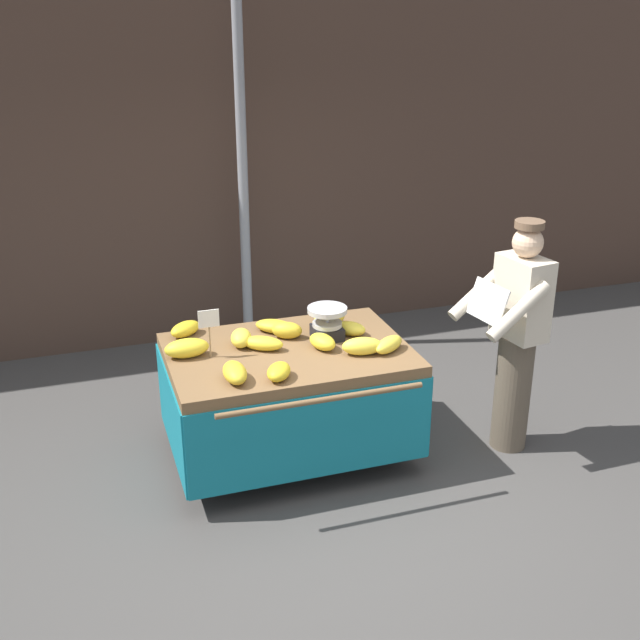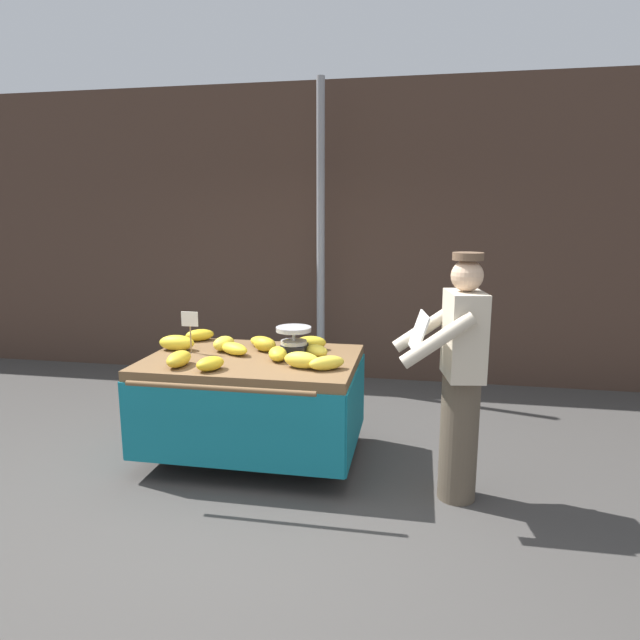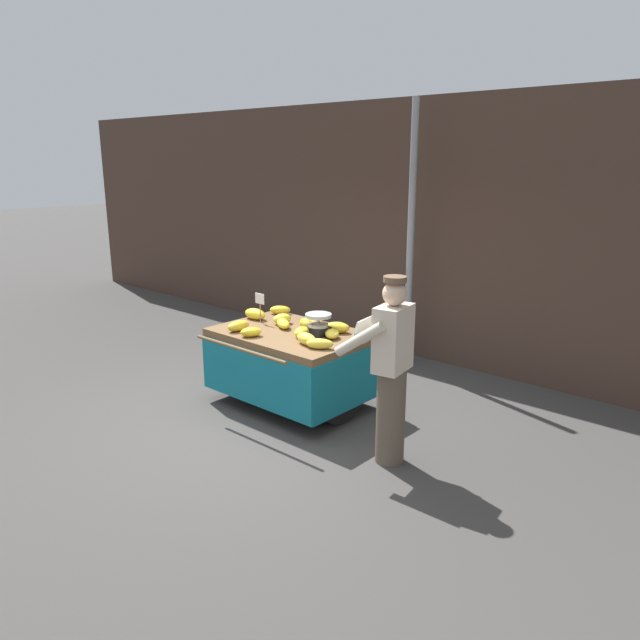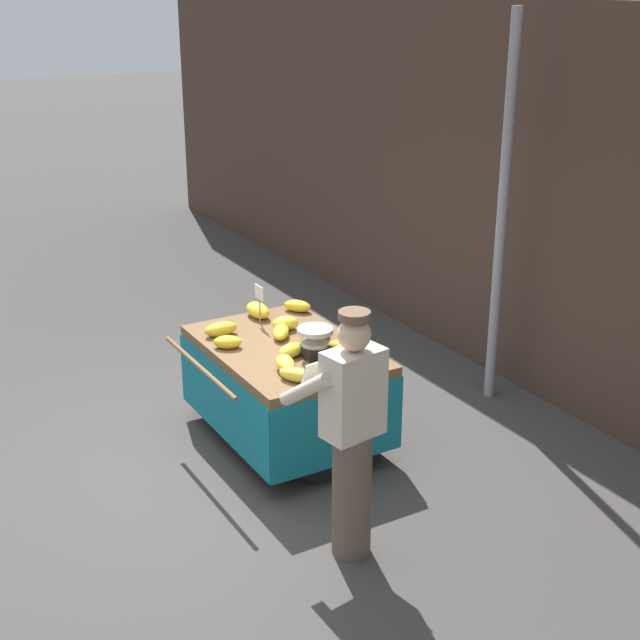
% 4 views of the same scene
% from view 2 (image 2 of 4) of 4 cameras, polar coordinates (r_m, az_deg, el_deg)
% --- Properties ---
extents(ground_plane, '(60.00, 60.00, 0.00)m').
position_cam_2_polar(ground_plane, '(4.06, -8.44, -17.92)').
color(ground_plane, '#423F3D').
extents(back_wall, '(16.00, 0.24, 3.44)m').
position_cam_2_polar(back_wall, '(6.61, 0.01, 8.92)').
color(back_wall, '#473328').
rests_on(back_wall, ground).
extents(street_pole, '(0.09, 0.09, 3.39)m').
position_cam_2_polar(street_pole, '(6.12, 0.07, 8.53)').
color(street_pole, gray).
rests_on(street_pole, ground).
extents(banana_cart, '(1.67, 1.34, 0.85)m').
position_cam_2_polar(banana_cart, '(4.41, -7.04, -6.66)').
color(banana_cart, brown).
rests_on(banana_cart, ground).
extents(weighing_scale, '(0.28, 0.28, 0.24)m').
position_cam_2_polar(weighing_scale, '(4.32, -2.76, -2.25)').
color(weighing_scale, black).
rests_on(weighing_scale, banana_cart).
extents(price_sign, '(0.14, 0.01, 0.34)m').
position_cam_2_polar(price_sign, '(4.51, -13.45, -0.30)').
color(price_sign, '#997A51').
rests_on(price_sign, banana_cart).
extents(banana_bunch_0, '(0.21, 0.26, 0.11)m').
position_cam_2_polar(banana_bunch_0, '(4.21, -4.44, -3.55)').
color(banana_bunch_0, yellow).
rests_on(banana_bunch_0, banana_cart).
extents(banana_bunch_1, '(0.30, 0.19, 0.12)m').
position_cam_2_polar(banana_bunch_1, '(3.99, -1.92, -4.20)').
color(banana_bunch_1, yellow).
rests_on(banana_bunch_1, banana_cart).
extents(banana_bunch_2, '(0.28, 0.26, 0.10)m').
position_cam_2_polar(banana_bunch_2, '(4.97, -12.46, -1.55)').
color(banana_bunch_2, gold).
rests_on(banana_bunch_2, banana_cart).
extents(banana_bunch_3, '(0.32, 0.29, 0.09)m').
position_cam_2_polar(banana_bunch_3, '(4.64, -6.00, -2.31)').
color(banana_bunch_3, gold).
rests_on(banana_bunch_3, banana_cart).
extents(banana_bunch_4, '(0.31, 0.24, 0.12)m').
position_cam_2_polar(banana_bunch_4, '(4.52, -1.06, -2.43)').
color(banana_bunch_4, yellow).
rests_on(banana_bunch_4, banana_cart).
extents(banana_bunch_5, '(0.31, 0.26, 0.10)m').
position_cam_2_polar(banana_bunch_5, '(4.43, -8.97, -2.98)').
color(banana_bunch_5, yellow).
rests_on(banana_bunch_5, banana_cart).
extents(banana_bunch_6, '(0.25, 0.22, 0.12)m').
position_cam_2_polar(banana_bunch_6, '(4.49, -5.80, -2.55)').
color(banana_bunch_6, gold).
rests_on(banana_bunch_6, banana_cart).
extents(banana_bunch_7, '(0.15, 0.28, 0.11)m').
position_cam_2_polar(banana_bunch_7, '(4.17, -14.54, -3.96)').
color(banana_bunch_7, gold).
rests_on(banana_bunch_7, banana_cart).
extents(banana_bunch_8, '(0.30, 0.16, 0.13)m').
position_cam_2_polar(banana_bunch_8, '(4.66, -14.74, -2.32)').
color(banana_bunch_8, yellow).
rests_on(banana_bunch_8, banana_cart).
extents(banana_bunch_9, '(0.29, 0.24, 0.10)m').
position_cam_2_polar(banana_bunch_9, '(3.95, 0.72, -4.51)').
color(banana_bunch_9, yellow).
rests_on(banana_bunch_9, banana_cart).
extents(banana_bunch_10, '(0.24, 0.27, 0.10)m').
position_cam_2_polar(banana_bunch_10, '(4.01, -11.40, -4.50)').
color(banana_bunch_10, gold).
rests_on(banana_bunch_10, banana_cart).
extents(banana_bunch_11, '(0.20, 0.25, 0.12)m').
position_cam_2_polar(banana_bunch_11, '(4.57, -10.01, -2.43)').
color(banana_bunch_11, yellow).
rests_on(banana_bunch_11, banana_cart).
extents(banana_bunch_12, '(0.26, 0.27, 0.09)m').
position_cam_2_polar(banana_bunch_12, '(4.32, -0.38, -3.23)').
color(banana_bunch_12, yellow).
rests_on(banana_bunch_12, banana_cart).
extents(vendor_person, '(0.63, 0.58, 1.71)m').
position_cam_2_polar(vendor_person, '(3.81, 14.37, -5.86)').
color(vendor_person, brown).
rests_on(vendor_person, ground).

